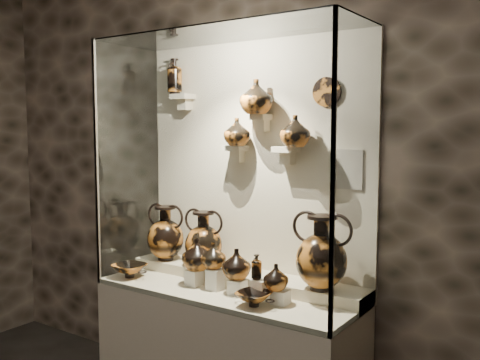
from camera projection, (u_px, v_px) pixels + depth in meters
name	position (u px, v px, depth m)	size (l,w,h in m)	color
wall_back	(255.00, 163.00, 3.52)	(5.00, 0.02, 3.20)	black
plinth	(227.00, 355.00, 3.38)	(1.70, 0.60, 0.80)	beige
front_tier	(227.00, 291.00, 3.34)	(1.68, 0.58, 0.03)	beige
rear_tier	(242.00, 279.00, 3.48)	(1.70, 0.25, 0.10)	beige
back_panel	(254.00, 163.00, 3.52)	(1.70, 0.03, 1.60)	beige
glass_front	(196.00, 169.00, 3.02)	(1.70, 0.01, 1.60)	white
glass_left	(129.00, 161.00, 3.74)	(0.01, 0.60, 1.60)	white
glass_right	(358.00, 173.00, 2.78)	(0.01, 0.60, 1.60)	white
glass_top	(226.00, 33.00, 3.18)	(1.70, 0.60, 0.01)	white
frame_post_left	(97.00, 164.00, 3.50)	(0.02, 0.02, 1.60)	gray
frame_post_right	(333.00, 177.00, 2.55)	(0.02, 0.02, 1.60)	gray
pedestal_a	(194.00, 277.00, 3.41)	(0.09, 0.09, 0.10)	silver
pedestal_b	(215.00, 279.00, 3.32)	(0.09, 0.09, 0.13)	silver
pedestal_c	(238.00, 287.00, 3.22)	(0.09, 0.09, 0.09)	silver
pedestal_d	(260.00, 289.00, 3.13)	(0.09, 0.09, 0.12)	silver
pedestal_e	(281.00, 297.00, 3.05)	(0.09, 0.09, 0.08)	silver
bracket_ul	(183.00, 97.00, 3.73)	(0.14, 0.12, 0.04)	beige
bracket_ca	(235.00, 148.00, 3.50)	(0.14, 0.12, 0.04)	beige
bracket_cb	(261.00, 117.00, 3.37)	(0.10, 0.12, 0.04)	beige
bracket_cc	(286.00, 149.00, 3.29)	(0.14, 0.12, 0.04)	beige
amphora_left	(166.00, 233.00, 3.78)	(0.31, 0.31, 0.39)	#A25E1F
amphora_mid	(204.00, 239.00, 3.59)	(0.30, 0.30, 0.38)	#B4631F
amphora_right	(321.00, 252.00, 3.07)	(0.35, 0.35, 0.44)	#A25E1F
jug_a	(197.00, 254.00, 3.40)	(0.19, 0.19, 0.20)	#A25E1F
jug_b	(214.00, 255.00, 3.32)	(0.16, 0.16, 0.16)	#B4631F
jug_c	(237.00, 264.00, 3.23)	(0.18, 0.18, 0.18)	#A25E1F
jug_e	(276.00, 277.00, 3.04)	(0.14, 0.14, 0.15)	#A25E1F
lekythos_small	(257.00, 265.00, 3.11)	(0.07, 0.07, 0.17)	#B4631F
kylix_left	(130.00, 269.00, 3.59)	(0.28, 0.23, 0.11)	#B4631F
kylix_right	(254.00, 297.00, 3.01)	(0.25, 0.21, 0.10)	#A25E1F
lekythos_tall	(175.00, 74.00, 3.74)	(0.11, 0.11, 0.28)	#A25E1F
ovoid_vase_a	(237.00, 132.00, 3.44)	(0.17, 0.17, 0.18)	#B4631F
ovoid_vase_b	(256.00, 97.00, 3.32)	(0.21, 0.21, 0.22)	#B4631F
ovoid_vase_c	(295.00, 131.00, 3.20)	(0.18, 0.18, 0.19)	#B4631F
wall_plate	(327.00, 92.00, 3.16)	(0.17, 0.17, 0.02)	#BB6C24
info_placard	(348.00, 169.00, 3.13)	(0.18, 0.01, 0.23)	beige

